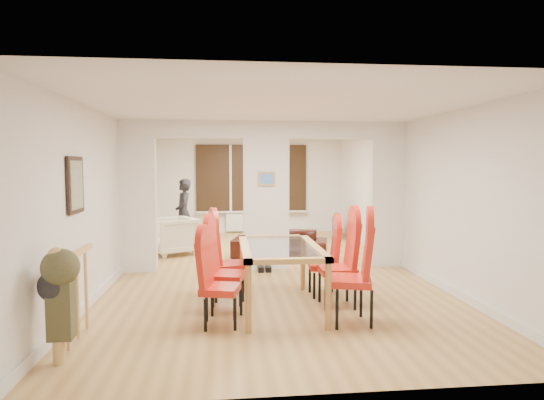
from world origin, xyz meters
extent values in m
cube|color=tan|center=(0.00, 0.00, 0.00)|extent=(5.00, 9.00, 0.01)
cube|color=white|center=(0.00, 0.00, 1.30)|extent=(5.00, 0.18, 2.60)
cube|color=black|center=(0.00, 4.44, 1.50)|extent=(3.00, 0.08, 1.80)
cube|color=white|center=(0.00, 4.40, 0.30)|extent=(1.40, 0.08, 0.50)
sphere|color=orange|center=(0.30, 3.30, 2.15)|extent=(0.36, 0.36, 0.36)
cube|color=gray|center=(-2.47, -2.40, 1.60)|extent=(0.04, 0.52, 0.67)
cube|color=#4C8CD8|center=(0.00, -0.10, 1.60)|extent=(0.30, 0.03, 0.25)
imported|color=black|center=(0.35, 0.92, 0.27)|extent=(1.98, 1.17, 0.54)
imported|color=#ECE2C8|center=(-1.80, 1.52, 0.38)|extent=(1.12, 1.13, 0.77)
imported|color=black|center=(-1.66, 2.40, 0.77)|extent=(0.61, 0.45, 1.54)
imported|color=black|center=(2.00, 3.34, 0.30)|extent=(1.05, 0.36, 0.60)
cylinder|color=#143F19|center=(0.50, 2.72, 0.35)|extent=(0.07, 0.07, 0.28)
imported|color=#342112|center=(0.35, 2.71, 0.24)|extent=(0.23, 0.23, 0.06)
camera|label=1|loc=(-0.72, -7.94, 1.82)|focal=30.00mm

